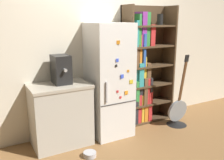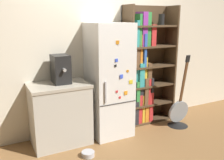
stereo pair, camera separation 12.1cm
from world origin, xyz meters
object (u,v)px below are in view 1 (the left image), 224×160
refrigerator (109,80)px  espresso_machine (61,69)px  pet_bowl (90,154)px  bookshelf (142,71)px  guitar (177,115)px

refrigerator → espresso_machine: (-0.72, 0.07, 0.23)m
espresso_machine → refrigerator: bearing=-5.4°
espresso_machine → pet_bowl: bearing=-75.3°
refrigerator → bookshelf: bearing=11.8°
refrigerator → espresso_machine: refrigerator is taller
espresso_machine → guitar: (1.89, -0.37, -0.92)m
refrigerator → bookshelf: (0.71, 0.15, 0.04)m
refrigerator → pet_bowl: size_ratio=9.83×
refrigerator → bookshelf: size_ratio=0.87×
espresso_machine → bookshelf: bearing=3.2°
espresso_machine → pet_bowl: espresso_machine is taller
refrigerator → espresso_machine: size_ratio=4.32×
bookshelf → guitar: bearing=-45.1°
refrigerator → espresso_machine: 0.76m
pet_bowl → guitar: bearing=6.9°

